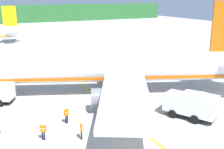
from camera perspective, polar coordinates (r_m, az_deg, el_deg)
name	(u,v)px	position (r m, az deg, el deg)	size (l,w,h in m)	color
airliner_foreground	(106,68)	(36.14, -1.25, 1.35)	(39.75, 33.42, 11.90)	silver
airliner_distant	(0,18)	(154.33, -22.13, 10.73)	(18.71, 16.59, 6.54)	white
service_truck_baggage	(191,104)	(30.22, 15.95, -5.94)	(4.44, 5.73, 2.74)	white
crew_marshaller	(43,130)	(25.79, -14.00, -11.06)	(0.54, 0.44, 1.62)	#191E33
crew_loader_left	(66,114)	(28.45, -9.36, -8.00)	(0.61, 0.35, 1.72)	#191E33
crew_loader_right	(81,129)	(25.28, -6.32, -11.07)	(0.37, 0.60, 1.71)	#191E33
apron_guide_line	(110,107)	(32.40, -0.32, -6.70)	(0.30, 60.00, 0.01)	yellow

